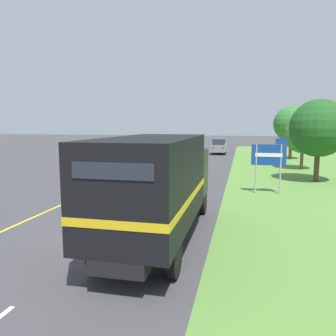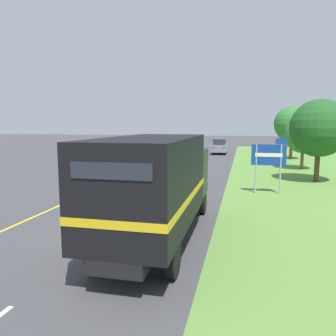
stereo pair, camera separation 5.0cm
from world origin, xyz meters
name	(u,v)px [view 2 (the right image)]	position (x,y,z in m)	size (l,w,h in m)	color
ground_plane	(104,233)	(0.00, 0.00, 0.00)	(200.00, 200.00, 0.00)	#3D3D3F
edge_line_yellow	(142,169)	(-3.70, 16.11, 0.00)	(0.12, 62.80, 0.01)	yellow
centre_dash_near	(111,229)	(0.00, 0.54, 0.00)	(0.12, 2.60, 0.01)	white
centre_dash_mid_a	(157,192)	(0.00, 7.14, 0.00)	(0.12, 2.60, 0.01)	white
centre_dash_mid_b	(179,175)	(0.00, 13.74, 0.00)	(0.12, 2.60, 0.01)	white
centre_dash_far	(193,164)	(0.00, 20.34, 0.00)	(0.12, 2.60, 0.01)	white
centre_dash_farthest	(201,158)	(0.00, 26.94, 0.00)	(0.12, 2.60, 0.01)	white
horse_trailer_truck	(158,183)	(2.01, -0.26, 1.93)	(2.43, 8.16, 3.43)	black
lead_car_white	(165,157)	(-1.96, 17.24, 0.95)	(1.80, 4.39, 1.88)	black
lead_car_grey_ahead	(220,146)	(1.69, 32.31, 0.98)	(1.80, 4.51, 1.96)	black
highway_sign	(269,158)	(6.07, 8.24, 2.00)	(1.84, 0.09, 3.06)	#9E9EA3
roadside_tree_near	(319,128)	(9.46, 12.89, 3.54)	(3.77, 3.77, 5.44)	#4C3823
roadside_tree_mid	(303,135)	(9.57, 19.21, 2.89)	(3.06, 3.06, 4.43)	brown
roadside_tree_far	(292,124)	(9.75, 27.54, 3.83)	(3.83, 3.83, 5.76)	brown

